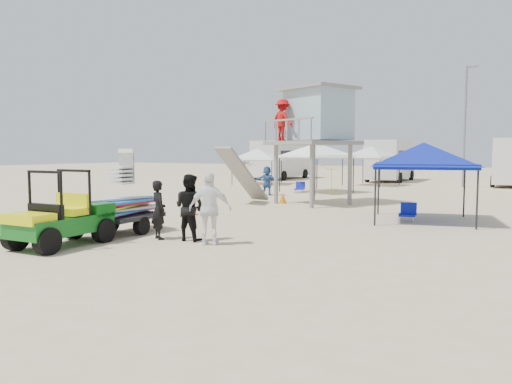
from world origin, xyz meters
The scene contains 21 objects.
ground centered at (0.00, 0.00, 0.00)m, with size 140.00×140.00×0.00m, color beige.
utility_cart centered at (-3.35, -0.33, 0.89)m, with size 1.37×2.55×1.91m.
surf_trailer centered at (-3.35, 2.01, 0.89)m, with size 1.44×2.57×2.17m.
man_left centered at (-1.83, 1.71, 0.81)m, with size 0.59×0.39×1.62m, color black.
man_mid centered at (-0.98, 1.96, 0.90)m, with size 0.87×0.68×1.80m, color black.
man_right centered at (-0.13, 1.71, 0.94)m, with size 1.10×0.46×1.88m, color white.
lifeguard_tower centered at (-1.79, 12.37, 3.85)m, with size 4.25×4.25×5.16m.
canopy_blue centered at (3.78, 8.89, 2.56)m, with size 3.87×3.87×3.11m.
canopy_white_a centered at (-4.01, 18.31, 2.73)m, with size 4.23×4.23×3.28m.
canopy_white_b centered at (-10.49, 22.94, 2.45)m, with size 3.69×3.69×3.00m.
canopy_white_c centered at (-2.89, 25.68, 2.60)m, with size 3.61×3.61×3.15m.
umbrella_a centered at (-9.86, 20.07, 0.85)m, with size 1.86×1.90×1.71m, color #B8132D.
umbrella_b centered at (-2.66, 17.24, 0.88)m, with size 1.93×1.96×1.77m, color #F4F215.
cone_near centered at (-4.12, 6.35, 0.25)m, with size 0.34×0.34×0.50m, color #E55107.
cone_far centered at (-2.98, 11.79, 0.25)m, with size 0.34×0.34×0.50m, color orange.
beach_chair_a centered at (-4.71, 17.57, 0.31)m, with size 0.68×0.75×0.64m.
beach_chair_b centered at (3.37, 8.59, 0.31)m, with size 0.63×0.67×0.64m.
rv_far_left centered at (-12.00, 29.99, 1.80)m, with size 2.64×6.80×3.25m.
rv_mid_left centered at (-3.00, 31.49, 1.80)m, with size 2.65×6.50×3.25m.
light_pole_left centered at (3.00, 27.00, 4.00)m, with size 0.14×0.14×8.00m, color slate.
distant_beachgoers centered at (2.24, 16.09, 0.83)m, with size 18.05×19.33×1.76m.
Camera 1 is at (7.09, -8.83, 2.42)m, focal length 35.00 mm.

